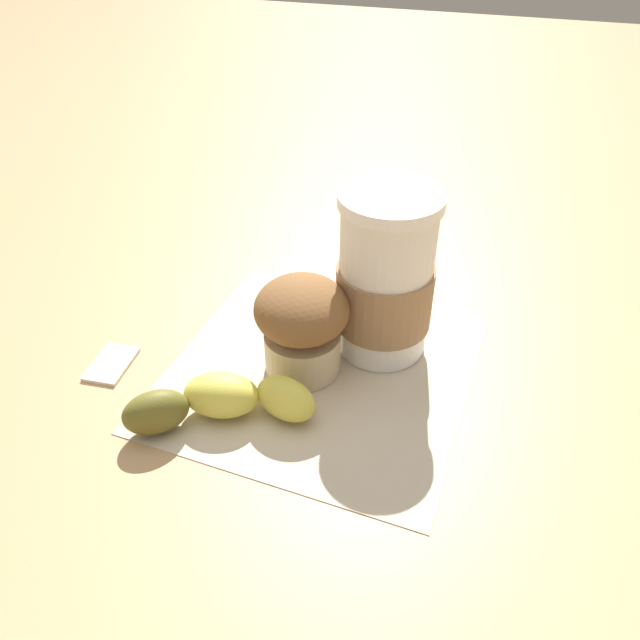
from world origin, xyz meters
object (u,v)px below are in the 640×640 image
(coffee_cup, at_px, (385,281))
(muffin, at_px, (302,322))
(sugar_packet, at_px, (111,362))
(banana, at_px, (222,401))

(coffee_cup, xyz_separation_m, muffin, (0.05, -0.06, -0.02))
(muffin, bearing_deg, sugar_packet, -73.66)
(coffee_cup, distance_m, sugar_packet, 0.25)
(muffin, bearing_deg, coffee_cup, 130.79)
(sugar_packet, bearing_deg, banana, 76.15)
(coffee_cup, bearing_deg, muffin, -49.21)
(coffee_cup, relative_size, muffin, 1.70)
(banana, bearing_deg, muffin, 151.94)
(muffin, height_order, sugar_packet, muffin)
(muffin, relative_size, sugar_packet, 1.78)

